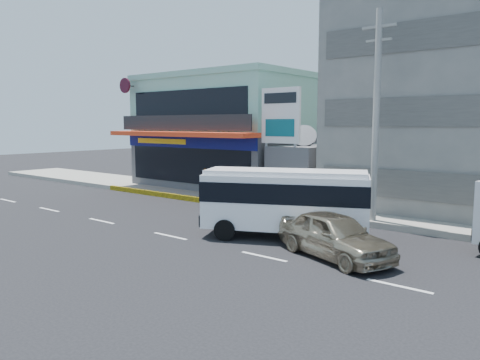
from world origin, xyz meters
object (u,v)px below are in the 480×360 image
satellite_dish (304,145)px  shop_building (233,135)px  utility_pole_near (376,117)px  minibus (285,198)px  sedan (334,235)px  motorcycle_rider (206,193)px  billboard (281,122)px

satellite_dish → shop_building: bearing=159.8°
shop_building → utility_pole_near: utility_pole_near is taller
minibus → sedan: bearing=-24.6°
shop_building → motorcycle_rider: size_ratio=5.73×
utility_pole_near → sedan: (1.05, -5.90, -4.31)m
utility_pole_near → sedan: bearing=-79.9°
billboard → sedan: size_ratio=1.41×
billboard → satellite_dish: bearing=74.5°
billboard → motorcycle_rider: billboard is taller
shop_building → billboard: 8.92m
sedan → utility_pole_near: bearing=31.5°
satellite_dish → minibus: size_ratio=0.21×
billboard → sedan: 11.54m
satellite_dish → utility_pole_near: 7.17m
satellite_dish → sedan: (7.05, -9.50, -2.74)m
shop_building → minibus: size_ratio=1.72×
sedan → motorcycle_rider: 12.44m
satellite_dish → motorcycle_rider: satellite_dish is taller
billboard → utility_pole_near: (6.50, -1.80, 0.22)m
billboard → minibus: bearing=-54.5°
shop_building → minibus: bearing=-42.6°
sedan → motorcycle_rider: bearing=86.1°
utility_pole_near → minibus: 6.00m
shop_building → minibus: (12.00, -11.04, -2.27)m
shop_building → billboard: size_ratio=1.80×
satellite_dish → billboard: (-0.50, -1.80, 1.35)m
billboard → shop_building: bearing=147.7°
motorcycle_rider → utility_pole_near: bearing=3.4°
utility_pole_near → sedan: size_ratio=2.04×
motorcycle_rider → shop_building: bearing=118.0°
minibus → shop_building: bearing=137.4°
utility_pole_near → satellite_dish: bearing=149.0°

